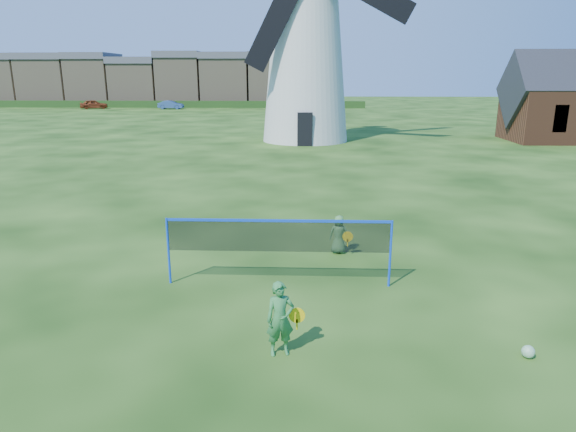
% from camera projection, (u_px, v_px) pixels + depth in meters
% --- Properties ---
extents(ground, '(220.00, 220.00, 0.00)m').
position_uv_depth(ground, '(278.00, 285.00, 11.59)').
color(ground, black).
rests_on(ground, ground).
extents(windmill, '(14.12, 6.15, 18.93)m').
position_uv_depth(windmill, '(306.00, 48.00, 35.60)').
color(windmill, silver).
rests_on(windmill, ground).
extents(badminton_net, '(5.05, 0.05, 1.55)m').
position_uv_depth(badminton_net, '(278.00, 237.00, 11.32)').
color(badminton_net, blue).
rests_on(badminton_net, ground).
extents(player_girl, '(0.69, 0.42, 1.31)m').
position_uv_depth(player_girl, '(280.00, 319.00, 8.55)').
color(player_girl, '#317C3D').
rests_on(player_girl, ground).
extents(player_boy, '(0.63, 0.42, 1.04)m').
position_uv_depth(player_boy, '(339.00, 234.00, 13.57)').
color(player_boy, '#46843F').
rests_on(player_boy, ground).
extents(play_ball, '(0.22, 0.22, 0.22)m').
position_uv_depth(play_ball, '(528.00, 352.00, 8.58)').
color(play_ball, green).
rests_on(play_ball, ground).
extents(terraced_houses, '(50.71, 8.40, 8.21)m').
position_uv_depth(terraced_houses, '(137.00, 79.00, 80.85)').
color(terraced_houses, gray).
rests_on(terraced_houses, ground).
extents(hedge, '(62.00, 0.80, 1.00)m').
position_uv_depth(hedge, '(157.00, 104.00, 75.84)').
color(hedge, '#193814').
rests_on(hedge, ground).
extents(car_left, '(4.10, 2.90, 1.30)m').
position_uv_depth(car_left, '(94.00, 104.00, 72.84)').
color(car_left, maroon).
rests_on(car_left, ground).
extents(car_right, '(3.60, 1.31, 1.18)m').
position_uv_depth(car_right, '(171.00, 105.00, 72.67)').
color(car_right, navy).
rests_on(car_right, ground).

